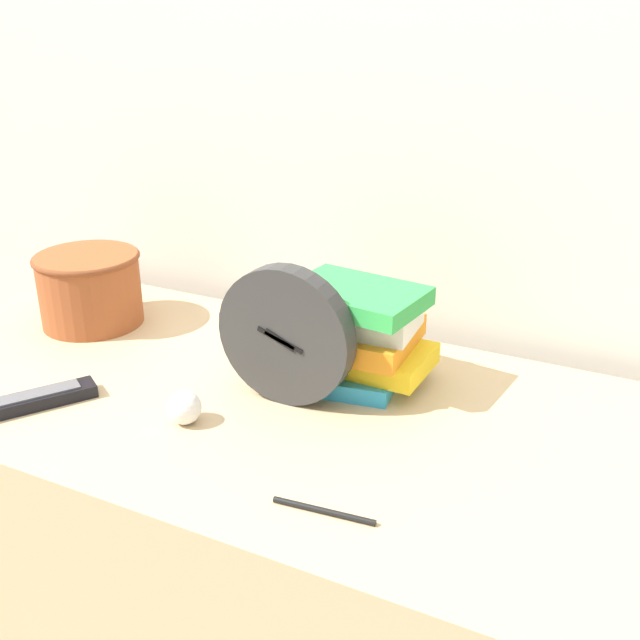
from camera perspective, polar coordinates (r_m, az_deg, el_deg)
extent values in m
cube|color=beige|center=(1.45, 2.47, 16.90)|extent=(6.00, 0.04, 2.40)
cube|color=tan|center=(1.46, -4.89, -18.84)|extent=(1.36, 0.66, 0.77)
cylinder|color=#333333|center=(1.16, -2.60, -1.17)|extent=(0.23, 0.04, 0.23)
cylinder|color=silver|center=(1.15, -2.87, -1.38)|extent=(0.20, 0.01, 0.20)
cube|color=black|center=(1.15, -3.03, -1.50)|extent=(0.05, 0.01, 0.03)
cube|color=black|center=(1.15, -3.03, -1.50)|extent=(0.08, 0.01, 0.03)
cylinder|color=black|center=(1.15, -3.03, -1.50)|extent=(0.01, 0.00, 0.01)
cube|color=#2D9ED1|center=(1.27, 1.99, -3.81)|extent=(0.20, 0.20, 0.03)
cube|color=yellow|center=(1.26, 3.02, -2.55)|extent=(0.24, 0.14, 0.04)
cube|color=orange|center=(1.25, 2.32, -0.98)|extent=(0.22, 0.19, 0.04)
cube|color=white|center=(1.22, 2.32, 0.51)|extent=(0.22, 0.14, 0.04)
cube|color=green|center=(1.20, 2.76, 1.82)|extent=(0.23, 0.17, 0.03)
cylinder|color=#994C28|center=(1.53, -17.12, 2.27)|extent=(0.20, 0.20, 0.14)
torus|color=brown|center=(1.51, -17.40, 4.57)|extent=(0.20, 0.20, 0.01)
cube|color=black|center=(1.27, -21.04, -5.77)|extent=(0.14, 0.19, 0.02)
cube|color=#59595E|center=(1.27, -21.12, -5.32)|extent=(0.11, 0.14, 0.00)
sphere|color=white|center=(1.16, -10.30, -6.57)|extent=(0.05, 0.05, 0.05)
cylinder|color=black|center=(0.97, 0.28, -14.34)|extent=(0.14, 0.02, 0.01)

